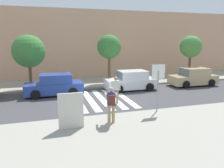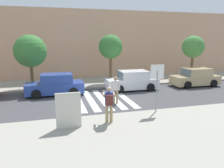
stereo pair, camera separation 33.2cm
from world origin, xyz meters
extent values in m
plane|color=#424244|center=(0.00, 0.00, 0.00)|extent=(120.00, 120.00, 0.00)
cube|color=#9E998C|center=(0.00, -6.20, 0.07)|extent=(60.00, 6.00, 0.14)
cube|color=#9E998C|center=(0.00, 6.00, 0.07)|extent=(60.00, 4.80, 0.14)
cube|color=tan|center=(0.00, 10.40, 3.48)|extent=(56.00, 4.00, 6.95)
cube|color=silver|center=(-1.60, 0.20, 0.00)|extent=(0.44, 5.20, 0.01)
cube|color=silver|center=(-0.80, 0.20, 0.00)|extent=(0.44, 5.20, 0.01)
cube|color=silver|center=(0.00, 0.20, 0.00)|extent=(0.44, 5.20, 0.01)
cube|color=silver|center=(0.80, 0.20, 0.00)|extent=(0.44, 5.20, 0.01)
cube|color=silver|center=(1.60, 0.20, 0.00)|extent=(0.44, 5.20, 0.01)
cylinder|color=gray|center=(2.17, -3.54, 1.26)|extent=(0.07, 0.07, 2.24)
cube|color=white|center=(2.17, -3.52, 2.33)|extent=(0.76, 0.03, 0.76)
cube|color=red|center=(2.17, -3.51, 2.33)|extent=(0.66, 0.02, 0.66)
cylinder|color=tan|center=(-0.79, -4.38, 0.58)|extent=(0.15, 0.15, 0.88)
cylinder|color=tan|center=(-0.60, -4.42, 0.58)|extent=(0.15, 0.15, 0.88)
cube|color=#33479E|center=(-0.70, -4.40, 1.32)|extent=(0.42, 0.31, 0.60)
sphere|color=tan|center=(-0.70, -4.40, 1.75)|extent=(0.23, 0.23, 0.23)
cylinder|color=tan|center=(-0.89, -4.13, 1.46)|extent=(0.21, 0.59, 0.10)
cylinder|color=tan|center=(-0.42, -4.23, 1.46)|extent=(0.21, 0.59, 0.10)
cube|color=black|center=(-0.62, -4.00, 1.49)|extent=(0.16, 0.13, 0.10)
cube|color=#5B2823|center=(-0.74, -4.62, 1.30)|extent=(0.35, 0.26, 0.48)
cylinder|color=tan|center=(0.51, -0.99, 0.44)|extent=(0.15, 0.15, 0.88)
cylinder|color=tan|center=(0.69, -1.07, 0.44)|extent=(0.15, 0.15, 0.88)
cube|color=silver|center=(0.60, -1.03, 1.18)|extent=(0.44, 0.37, 0.60)
sphere|color=#A37556|center=(0.60, -1.03, 1.61)|extent=(0.23, 0.23, 0.23)
cylinder|color=silver|center=(0.38, -0.94, 1.16)|extent=(0.10, 0.10, 0.58)
cylinder|color=silver|center=(0.82, -1.12, 1.16)|extent=(0.10, 0.10, 0.58)
cube|color=#284293|center=(-3.05, 2.30, 0.53)|extent=(4.10, 1.70, 0.76)
cube|color=#284293|center=(-2.90, 2.30, 1.23)|extent=(2.20, 1.56, 0.64)
cube|color=slate|center=(-3.97, 2.30, 1.23)|extent=(0.10, 1.50, 0.54)
cube|color=slate|center=(-1.93, 2.30, 1.23)|extent=(0.10, 1.50, 0.51)
cylinder|color=black|center=(-4.33, 1.45, 0.32)|extent=(0.64, 0.22, 0.64)
cylinder|color=black|center=(-4.33, 3.15, 0.32)|extent=(0.64, 0.22, 0.64)
cylinder|color=black|center=(-1.78, 1.45, 0.32)|extent=(0.64, 0.22, 0.64)
cylinder|color=black|center=(-1.78, 3.15, 0.32)|extent=(0.64, 0.22, 0.64)
cube|color=white|center=(2.92, 2.30, 0.53)|extent=(4.10, 1.70, 0.76)
cube|color=white|center=(3.07, 2.30, 1.23)|extent=(2.20, 1.56, 0.64)
cube|color=slate|center=(2.00, 2.30, 1.23)|extent=(0.10, 1.50, 0.54)
cube|color=slate|center=(4.04, 2.30, 1.23)|extent=(0.10, 1.50, 0.51)
cylinder|color=black|center=(1.65, 1.45, 0.32)|extent=(0.64, 0.22, 0.64)
cylinder|color=black|center=(1.65, 3.15, 0.32)|extent=(0.64, 0.22, 0.64)
cylinder|color=black|center=(4.19, 1.45, 0.32)|extent=(0.64, 0.22, 0.64)
cylinder|color=black|center=(4.19, 3.15, 0.32)|extent=(0.64, 0.22, 0.64)
cube|color=tan|center=(8.80, 2.30, 0.53)|extent=(4.10, 1.70, 0.76)
cube|color=tan|center=(8.95, 2.30, 1.23)|extent=(2.20, 1.56, 0.64)
cube|color=slate|center=(7.88, 2.30, 1.23)|extent=(0.10, 1.50, 0.54)
cube|color=slate|center=(9.92, 2.30, 1.23)|extent=(0.10, 1.50, 0.51)
cylinder|color=black|center=(7.52, 1.45, 0.32)|extent=(0.64, 0.22, 0.64)
cylinder|color=black|center=(7.52, 3.15, 0.32)|extent=(0.64, 0.22, 0.64)
cylinder|color=black|center=(10.07, 1.45, 0.32)|extent=(0.64, 0.22, 0.64)
cylinder|color=black|center=(10.07, 3.15, 0.32)|extent=(0.64, 0.22, 0.64)
cylinder|color=brown|center=(-4.75, 4.25, 1.25)|extent=(0.24, 0.24, 2.22)
sphere|color=#387533|center=(-4.75, 4.25, 3.11)|extent=(2.51, 2.51, 2.51)
cylinder|color=brown|center=(1.90, 5.01, 1.43)|extent=(0.24, 0.24, 2.59)
sphere|color=#387533|center=(1.90, 5.01, 3.36)|extent=(2.12, 2.12, 2.12)
cylinder|color=brown|center=(9.89, 4.41, 1.42)|extent=(0.24, 0.24, 2.55)
sphere|color=#47843D|center=(9.89, 4.41, 3.32)|extent=(2.08, 2.08, 2.08)
cube|color=beige|center=(-2.57, -4.52, 0.94)|extent=(1.10, 0.10, 1.60)
cube|color=#5199B2|center=(-2.57, -4.47, 0.94)|extent=(0.96, 0.02, 1.46)
camera|label=1|loc=(-3.46, -13.77, 4.01)|focal=35.00mm
camera|label=2|loc=(-3.15, -13.86, 4.01)|focal=35.00mm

